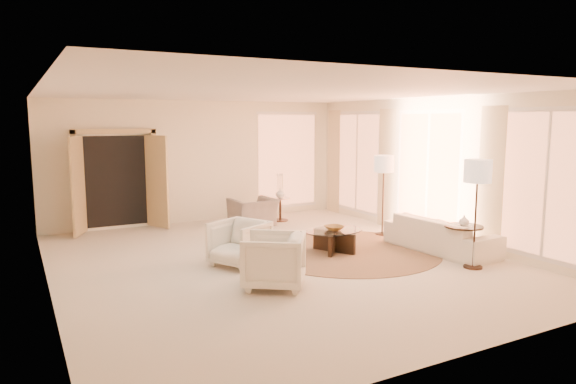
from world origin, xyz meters
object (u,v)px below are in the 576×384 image
end_table (463,237)px  floor_lamp_far (478,176)px  side_table (280,207)px  armchair_left (239,241)px  armchair_right (274,258)px  bowl (334,228)px  side_vase (280,193)px  coffee_table (334,238)px  accent_chair (253,208)px  floor_lamp_near (384,167)px  end_vase (464,221)px  sofa (441,234)px

end_table → floor_lamp_far: (-0.20, -0.41, 1.07)m
floor_lamp_far → side_table: bearing=100.8°
armchair_left → side_table: (2.31, 2.99, -0.07)m
armchair_left → armchair_right: (-0.00, -1.25, 0.02)m
bowl → armchair_left: bearing=178.8°
side_table → floor_lamp_far: bearing=-79.2°
side_vase → coffee_table: bearing=-99.2°
accent_chair → coffee_table: 2.85m
coffee_table → floor_lamp_near: bearing=23.2°
floor_lamp_near → end_vase: size_ratio=9.17×
accent_chair → bowl: bearing=92.7°
coffee_table → bowl: size_ratio=3.77×
bowl → coffee_table: bearing=0.0°
end_table → armchair_right: bearing=175.5°
side_table → side_vase: 0.33m
armchair_right → coffee_table: armchair_right is taller
floor_lamp_far → end_vase: size_ratio=9.72×
armchair_right → end_table: bearing=120.1°
side_table → floor_lamp_far: floor_lamp_far is taller
accent_chair → end_table: (1.93, -4.31, -0.00)m
armchair_left → side_table: bearing=115.5°
side_table → end_vase: 4.66m
side_table → side_vase: size_ratio=2.42×
floor_lamp_far → coffee_table: bearing=127.1°
end_table → end_vase: size_ratio=3.54×
coffee_table → bowl: bowl is taller
armchair_right → floor_lamp_near: (3.48, 1.92, 0.97)m
armchair_left → floor_lamp_far: size_ratio=0.47×
coffee_table → side_table: bearing=80.8°
end_vase → floor_lamp_far: bearing=-115.7°
bowl → side_vase: bearing=80.8°
armchair_right → coffee_table: size_ratio=0.68×
accent_chair → side_table: size_ratio=1.71×
sofa → armchair_right: armchair_right is taller
side_vase → bowl: bearing=-99.2°
armchair_left → armchair_right: size_ratio=0.96×
armchair_right → side_vase: armchair_right is taller
armchair_left → accent_chair: bearing=124.7°
armchair_left → end_table: bearing=39.3°
sofa → accent_chair: 4.21m
armchair_right → armchair_left: bearing=-145.6°
side_vase → end_table: bearing=-75.9°
accent_chair → coffee_table: size_ratio=0.76×
sofa → floor_lamp_far: floor_lamp_far is taller
armchair_right → accent_chair: 4.31m
end_table → side_table: size_ratio=1.15×
end_table → end_vase: bearing=0.0°
armchair_right → accent_chair: armchair_right is taller
side_table → bowl: size_ratio=1.67×
armchair_right → coffee_table: 2.19m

